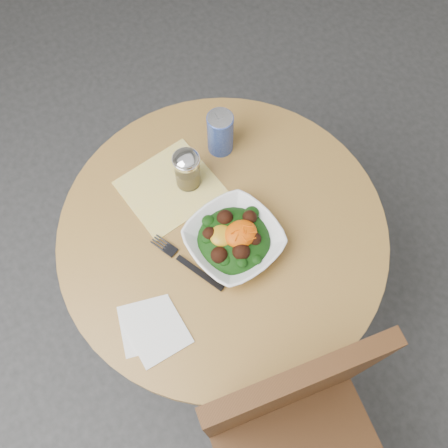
# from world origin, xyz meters

# --- Properties ---
(ground) EXTENTS (6.00, 6.00, 0.00)m
(ground) POSITION_xyz_m (0.00, 0.00, 0.00)
(ground) COLOR #2E2E30
(ground) RESTS_ON ground
(table) EXTENTS (0.90, 0.90, 0.75)m
(table) POSITION_xyz_m (0.00, 0.00, 0.55)
(table) COLOR black
(table) RESTS_ON ground
(chair) EXTENTS (0.50, 0.50, 0.99)m
(chair) POSITION_xyz_m (-0.09, -0.54, 0.55)
(chair) COLOR #512D16
(chair) RESTS_ON ground
(cloth_napkin) EXTENTS (0.27, 0.26, 0.00)m
(cloth_napkin) POSITION_xyz_m (-0.06, 0.19, 0.75)
(cloth_napkin) COLOR #E0BA0B
(cloth_napkin) RESTS_ON table
(paper_napkins) EXTENTS (0.16, 0.18, 0.00)m
(paper_napkins) POSITION_xyz_m (-0.29, -0.15, 0.75)
(paper_napkins) COLOR silver
(paper_napkins) RESTS_ON table
(salad_bowl) EXTENTS (0.27, 0.27, 0.09)m
(salad_bowl) POSITION_xyz_m (0.00, -0.05, 0.78)
(salad_bowl) COLOR white
(salad_bowl) RESTS_ON table
(fork) EXTENTS (0.11, 0.23, 0.00)m
(fork) POSITION_xyz_m (-0.13, -0.03, 0.76)
(fork) COLOR black
(fork) RESTS_ON table
(spice_shaker) EXTENTS (0.07, 0.07, 0.13)m
(spice_shaker) POSITION_xyz_m (-0.01, 0.18, 0.82)
(spice_shaker) COLOR silver
(spice_shaker) RESTS_ON table
(beverage_can) EXTENTS (0.07, 0.07, 0.14)m
(beverage_can) POSITION_xyz_m (0.13, 0.24, 0.82)
(beverage_can) COLOR navy
(beverage_can) RESTS_ON table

